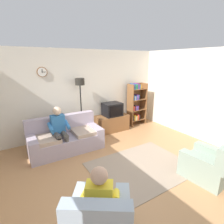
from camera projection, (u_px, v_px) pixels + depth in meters
ground_plane at (131, 171)px, 3.96m from camera, size 12.00×12.00×0.00m
back_wall_assembly at (82, 93)px, 5.75m from camera, size 6.20×0.17×2.70m
right_wall at (213, 98)px, 5.02m from camera, size 0.12×5.80×2.70m
couch at (66, 139)px, 4.81m from camera, size 1.91×0.90×0.90m
tv_stand at (112, 123)px, 6.17m from camera, size 1.10×0.56×0.55m
tv at (112, 109)px, 6.01m from camera, size 0.60×0.49×0.44m
bookshelf at (136, 104)px, 6.63m from camera, size 0.68×0.36×1.57m
floor_lamp at (80, 92)px, 5.38m from camera, size 0.28×0.28×1.85m
armchair_near_window at (100, 222)px, 2.37m from camera, size 1.16×1.18×0.90m
armchair_near_bookshelf at (209, 165)px, 3.65m from camera, size 0.88×0.95×0.90m
area_rug at (141, 167)px, 4.09m from camera, size 2.20×1.70×0.01m
person_on_couch at (59, 128)px, 4.53m from camera, size 0.51×0.54×1.24m
person_in_left_armchair at (100, 198)px, 2.37m from camera, size 0.61×0.64×1.12m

